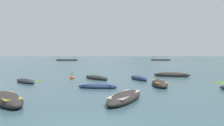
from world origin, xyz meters
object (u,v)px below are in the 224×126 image
object	(u,v)px
rowboat_4	(26,81)
rowboat_6	(139,78)
mooring_buoy	(72,78)
rowboat_3	(125,97)
ferry_0	(67,60)
ferry_1	(161,60)
rowboat_2	(97,78)
rowboat_5	(172,75)
rowboat_0	(160,84)
rowboat_8	(8,99)
rowboat_7	(98,86)

from	to	relation	value
rowboat_4	rowboat_6	distance (m)	11.75
mooring_buoy	rowboat_3	bearing A→B (deg)	-65.64
ferry_0	ferry_1	bearing A→B (deg)	6.12
rowboat_2	rowboat_5	xyz separation A→B (m)	(9.42, 3.04, 0.04)
rowboat_0	rowboat_6	bearing A→B (deg)	104.67
rowboat_3	ferry_0	world-z (taller)	ferry_0
rowboat_2	rowboat_6	distance (m)	4.79
rowboat_8	rowboat_6	bearing A→B (deg)	52.50
rowboat_0	rowboat_8	bearing A→B (deg)	-146.04
rowboat_3	ferry_0	size ratio (longest dim) A/B	0.40
rowboat_4	rowboat_8	size ratio (longest dim) A/B	0.74
ferry_0	rowboat_7	bearing A→B (deg)	-76.50
rowboat_7	mooring_buoy	world-z (taller)	mooring_buoy
rowboat_8	rowboat_0	bearing A→B (deg)	33.96
ferry_0	mooring_buoy	size ratio (longest dim) A/B	11.74
rowboat_6	rowboat_8	size ratio (longest dim) A/B	0.84
rowboat_2	rowboat_7	distance (m)	6.68
rowboat_8	ferry_1	size ratio (longest dim) A/B	0.40
rowboat_0	mooring_buoy	size ratio (longest dim) A/B	3.99
rowboat_6	mooring_buoy	world-z (taller)	mooring_buoy
rowboat_6	ferry_1	bearing A→B (deg)	75.74
rowboat_3	rowboat_5	xyz separation A→B (m)	(6.88, 14.53, 0.02)
ferry_0	rowboat_4	bearing A→B (deg)	-80.33
rowboat_4	rowboat_8	world-z (taller)	rowboat_8
rowboat_5	rowboat_7	xyz separation A→B (m)	(-8.82, -9.69, -0.07)
rowboat_6	ferry_0	world-z (taller)	ferry_0
rowboat_6	rowboat_7	size ratio (longest dim) A/B	1.07
rowboat_8	ferry_0	size ratio (longest dim) A/B	0.37
rowboat_7	ferry_1	distance (m)	106.22
rowboat_8	ferry_0	xyz separation A→B (m)	(-18.57, 102.20, 0.22)
rowboat_2	rowboat_5	size ratio (longest dim) A/B	0.82
rowboat_8	mooring_buoy	xyz separation A→B (m)	(1.23, 12.43, -0.11)
rowboat_0	mooring_buoy	distance (m)	10.46
rowboat_4	ferry_1	size ratio (longest dim) A/B	0.30
rowboat_6	rowboat_7	xyz separation A→B (m)	(-4.14, -5.99, -0.03)
rowboat_0	rowboat_4	size ratio (longest dim) A/B	1.25
rowboat_0	rowboat_2	xyz separation A→B (m)	(-5.97, 5.37, -0.03)
rowboat_5	ferry_1	xyz separation A→B (m)	(19.81, 92.61, 0.23)
rowboat_2	rowboat_3	distance (m)	11.78
rowboat_2	rowboat_5	world-z (taller)	rowboat_5
rowboat_0	rowboat_6	xyz separation A→B (m)	(-1.23, 4.70, -0.03)
rowboat_4	rowboat_6	bearing A→B (deg)	12.54
rowboat_5	mooring_buoy	size ratio (longest dim) A/B	4.75
rowboat_0	ferry_0	distance (m)	99.64
rowboat_0	rowboat_3	bearing A→B (deg)	-119.25
rowboat_5	rowboat_4	bearing A→B (deg)	-158.83
ferry_1	ferry_0	bearing A→B (deg)	-173.88
rowboat_2	rowboat_7	xyz separation A→B (m)	(0.60, -6.65, -0.03)
ferry_0	ferry_1	size ratio (longest dim) A/B	1.09
rowboat_0	rowboat_5	xyz separation A→B (m)	(3.45, 8.40, 0.01)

